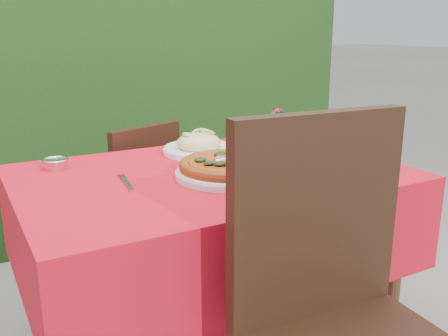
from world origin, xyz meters
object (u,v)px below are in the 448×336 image
water_glass (310,140)px  chair_far (135,199)px  chair_near (342,308)px  wine_glass (278,118)px  pizza_plate (229,168)px  steel_ramekin (56,164)px  fork (127,184)px  pasta_plate (199,146)px

water_glass → chair_far: bearing=134.1°
chair_near → wine_glass: size_ratio=6.86×
chair_near → wine_glass: bearing=67.3°
wine_glass → pizza_plate: bearing=-141.3°
water_glass → wine_glass: wine_glass is taller
steel_ramekin → fork: bearing=-62.8°
chair_far → chair_near: bearing=72.3°
pasta_plate → water_glass: size_ratio=3.22×
wine_glass → fork: 0.80m
fork → wine_glass: bearing=27.1°
wine_glass → water_glass: bearing=-78.5°
chair_far → steel_ramekin: chair_far is taller
fork → steel_ramekin: steel_ramekin is taller
pizza_plate → fork: bearing=167.0°
chair_far → pizza_plate: pizza_plate is taller
wine_glass → steel_ramekin: 0.90m
pasta_plate → steel_ramekin: (-0.53, 0.04, -0.01)m
chair_far → wine_glass: (0.50, -0.38, 0.39)m
fork → chair_near: bearing=-59.5°
water_glass → fork: size_ratio=0.43×
wine_glass → fork: wine_glass is taller
water_glass → fork: 0.78m
pasta_plate → steel_ramekin: pasta_plate is taller
pasta_plate → fork: pasta_plate is taller
chair_near → chair_far: size_ratio=1.27×
chair_near → water_glass: size_ratio=11.96×
steel_ramekin → pizza_plate: bearing=-38.4°
chair_near → steel_ramekin: bearing=118.1°
pizza_plate → wine_glass: bearing=38.7°
wine_glass → steel_ramekin: size_ratio=1.86×
pasta_plate → fork: size_ratio=1.38×
chair_near → chair_far: (-0.04, 1.31, -0.12)m
water_glass → pizza_plate: bearing=-160.3°
pizza_plate → water_glass: bearing=19.7°
pasta_plate → fork: bearing=-144.9°
wine_glass → chair_near: bearing=-116.3°
water_glass → wine_glass: (-0.04, 0.18, 0.07)m
chair_near → pasta_plate: bearing=88.0°
wine_glass → fork: bearing=-160.2°
chair_far → pizza_plate: 0.79m
water_glass → pasta_plate: bearing=157.0°
chair_near → steel_ramekin: (-0.44, 0.96, 0.17)m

